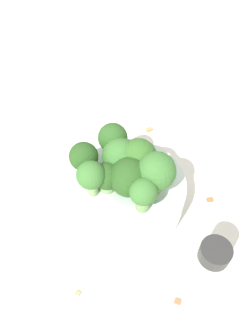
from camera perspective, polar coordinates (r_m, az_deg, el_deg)
The scene contains 16 objects.
ground_plane at distance 0.47m, azimuth 0.00°, elevation -5.89°, with size 3.00×3.00×0.00m, color silver.
bowl at distance 0.45m, azimuth 0.00°, elevation -4.31°, with size 0.16×0.16×0.05m, color silver.
broccoli_floret_0 at distance 0.42m, azimuth -1.58°, elevation 1.74°, with size 0.05×0.05×0.05m.
broccoli_floret_1 at distance 0.42m, azimuth 2.19°, elevation 1.86°, with size 0.05×0.05×0.06m.
broccoli_floret_2 at distance 0.43m, azimuth -2.76°, elevation 5.00°, with size 0.04×0.04×0.06m.
broccoli_floret_3 at distance 0.41m, azimuth -3.33°, elevation -1.73°, with size 0.04×0.04×0.04m.
broccoli_floret_4 at distance 0.40m, azimuth 1.07°, elevation -1.47°, with size 0.05×0.05×0.05m.
broccoli_floret_5 at distance 0.40m, azimuth 5.30°, elevation -0.68°, with size 0.05×0.05×0.06m.
broccoli_floret_6 at distance 0.38m, azimuth 3.06°, elevation -4.45°, with size 0.03×0.03×0.05m.
broccoli_floret_7 at distance 0.39m, azimuth -5.95°, elevation -1.83°, with size 0.04×0.04×0.06m.
broccoli_floret_8 at distance 0.41m, azimuth -7.34°, elevation 1.75°, with size 0.04×0.04×0.06m.
pepper_shaker at distance 0.39m, azimuth 14.22°, elevation -16.06°, with size 0.03×0.03×0.08m.
almond_crumb_0 at distance 0.48m, azimuth 14.46°, elevation -5.23°, with size 0.01×0.01×0.01m, color olive.
almond_crumb_1 at distance 0.56m, azimuth 3.99°, elevation 6.85°, with size 0.01×0.01×0.01m, color tan.
almond_crumb_2 at distance 0.41m, azimuth 9.00°, elevation -21.94°, with size 0.01×0.01×0.01m, color olive.
almond_crumb_3 at distance 0.42m, azimuth -8.41°, elevation -20.68°, with size 0.01×0.00×0.01m, color tan.
Camera 1 is at (-0.09, -0.24, 0.40)m, focal length 35.00 mm.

